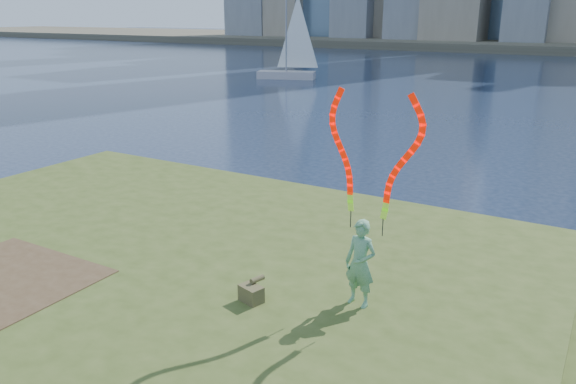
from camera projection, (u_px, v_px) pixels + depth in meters
The scene contains 5 objects.
ground at pixel (203, 282), 11.99m from camera, with size 320.00×320.00×0.00m, color #18243C.
grassy_knoll at pixel (120, 315), 10.01m from camera, with size 20.00×18.00×0.80m.
woman_with_ribbons at pixel (364, 224), 9.04m from camera, with size 1.98×0.47×3.90m.
canvas_bag at pixel (252, 293), 9.51m from camera, with size 0.46×0.52×0.38m.
sailboat at pixel (289, 63), 48.20m from camera, with size 5.21×3.16×7.96m.
Camera 1 is at (7.09, -8.40, 5.49)m, focal length 35.00 mm.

